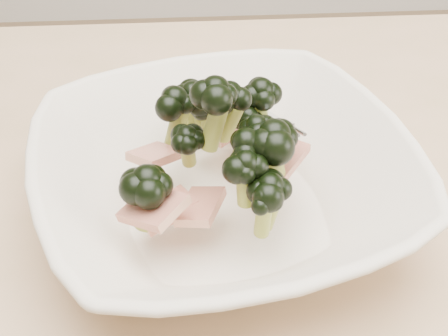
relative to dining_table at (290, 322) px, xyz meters
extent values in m
cube|color=tan|center=(0.00, 0.00, 0.08)|extent=(1.20, 0.80, 0.04)
imported|color=beige|center=(-0.06, 0.04, 0.14)|extent=(0.36, 0.36, 0.07)
cylinder|color=olive|center=(-0.04, 0.01, 0.17)|extent=(0.02, 0.02, 0.03)
ellipsoid|color=black|center=(-0.04, 0.01, 0.19)|extent=(0.04, 0.04, 0.03)
cylinder|color=olive|center=(-0.03, -0.01, 0.15)|extent=(0.02, 0.02, 0.04)
ellipsoid|color=black|center=(-0.03, -0.01, 0.17)|extent=(0.03, 0.03, 0.03)
cylinder|color=olive|center=(-0.03, 0.02, 0.17)|extent=(0.02, 0.02, 0.03)
ellipsoid|color=black|center=(-0.03, 0.02, 0.18)|extent=(0.03, 0.03, 0.03)
cylinder|color=olive|center=(-0.02, 0.02, 0.17)|extent=(0.02, 0.02, 0.04)
ellipsoid|color=black|center=(-0.02, 0.02, 0.19)|extent=(0.04, 0.04, 0.03)
cylinder|color=olive|center=(-0.07, 0.10, 0.15)|extent=(0.02, 0.01, 0.03)
ellipsoid|color=black|center=(-0.07, 0.10, 0.17)|extent=(0.03, 0.03, 0.02)
cylinder|color=olive|center=(-0.06, 0.04, 0.19)|extent=(0.03, 0.02, 0.05)
ellipsoid|color=black|center=(-0.06, 0.04, 0.22)|extent=(0.04, 0.04, 0.03)
cylinder|color=olive|center=(-0.03, -0.02, 0.15)|extent=(0.01, 0.02, 0.03)
ellipsoid|color=black|center=(-0.03, -0.02, 0.17)|extent=(0.03, 0.03, 0.02)
cylinder|color=olive|center=(-0.02, 0.10, 0.15)|extent=(0.02, 0.02, 0.05)
ellipsoid|color=black|center=(-0.02, 0.10, 0.18)|extent=(0.04, 0.04, 0.03)
cylinder|color=olive|center=(-0.03, 0.03, 0.17)|extent=(0.02, 0.01, 0.03)
ellipsoid|color=black|center=(-0.03, 0.03, 0.19)|extent=(0.03, 0.03, 0.02)
cylinder|color=olive|center=(-0.07, 0.10, 0.15)|extent=(0.02, 0.02, 0.04)
ellipsoid|color=black|center=(-0.07, 0.10, 0.18)|extent=(0.04, 0.04, 0.03)
cylinder|color=olive|center=(-0.09, 0.08, 0.16)|extent=(0.03, 0.03, 0.05)
ellipsoid|color=black|center=(-0.09, 0.08, 0.19)|extent=(0.04, 0.04, 0.03)
cylinder|color=olive|center=(-0.03, 0.08, 0.15)|extent=(0.01, 0.02, 0.03)
ellipsoid|color=black|center=(-0.03, 0.08, 0.17)|extent=(0.03, 0.03, 0.02)
cylinder|color=olive|center=(-0.04, 0.00, 0.17)|extent=(0.01, 0.01, 0.03)
ellipsoid|color=black|center=(-0.04, 0.00, 0.19)|extent=(0.03, 0.03, 0.03)
cylinder|color=olive|center=(-0.08, 0.10, 0.15)|extent=(0.02, 0.01, 0.05)
ellipsoid|color=black|center=(-0.08, 0.10, 0.18)|extent=(0.03, 0.03, 0.03)
cylinder|color=olive|center=(-0.08, 0.04, 0.16)|extent=(0.01, 0.02, 0.03)
ellipsoid|color=black|center=(-0.08, 0.04, 0.18)|extent=(0.03, 0.03, 0.02)
cylinder|color=olive|center=(-0.05, 0.06, 0.18)|extent=(0.03, 0.02, 0.04)
ellipsoid|color=black|center=(-0.05, 0.06, 0.20)|extent=(0.04, 0.04, 0.03)
cylinder|color=olive|center=(-0.11, 0.00, 0.15)|extent=(0.03, 0.02, 0.04)
ellipsoid|color=black|center=(-0.11, 0.00, 0.17)|extent=(0.04, 0.04, 0.03)
cube|color=maroon|center=(-0.11, -0.01, 0.16)|extent=(0.06, 0.05, 0.02)
cube|color=maroon|center=(-0.02, 0.09, 0.14)|extent=(0.05, 0.06, 0.02)
cube|color=maroon|center=(-0.02, 0.03, 0.16)|extent=(0.05, 0.06, 0.01)
cube|color=maroon|center=(-0.08, 0.01, 0.14)|extent=(0.04, 0.05, 0.02)
cube|color=maroon|center=(-0.10, 0.01, 0.13)|extent=(0.05, 0.05, 0.02)
cube|color=maroon|center=(-0.11, 0.05, 0.15)|extent=(0.05, 0.05, 0.02)
cube|color=maroon|center=(-0.05, 0.11, 0.14)|extent=(0.06, 0.06, 0.01)
camera|label=1|loc=(-0.08, -0.34, 0.45)|focal=50.00mm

